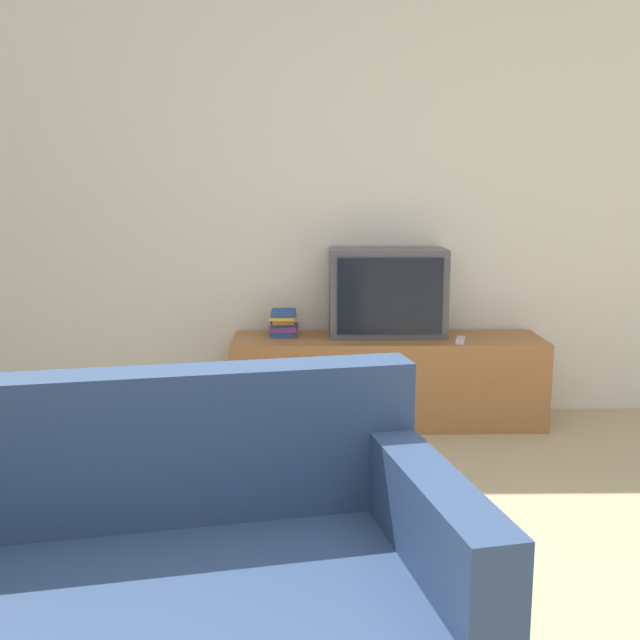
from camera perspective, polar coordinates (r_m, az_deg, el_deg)
wall_back at (r=4.52m, az=3.39°, el=9.26°), size 9.00×0.06×2.60m
tv_stand at (r=4.39m, az=5.12°, el=-4.60°), size 1.79×0.46×0.51m
television at (r=4.36m, az=5.15°, el=2.11°), size 0.67×0.32×0.51m
couch at (r=2.11m, az=-13.47°, el=-21.23°), size 1.77×1.21×0.85m
book_stack at (r=4.37m, az=-2.83°, el=-0.22°), size 0.17×0.21×0.15m
remote_on_stand at (r=4.26m, az=10.66°, el=-1.51°), size 0.08×0.15×0.02m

